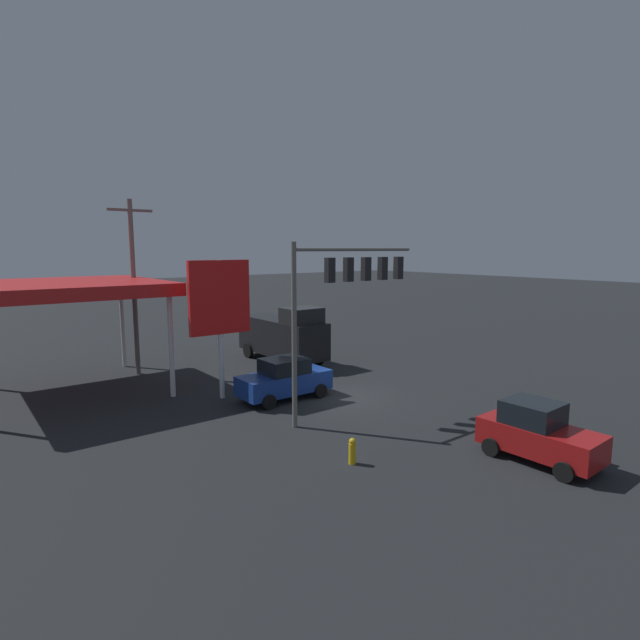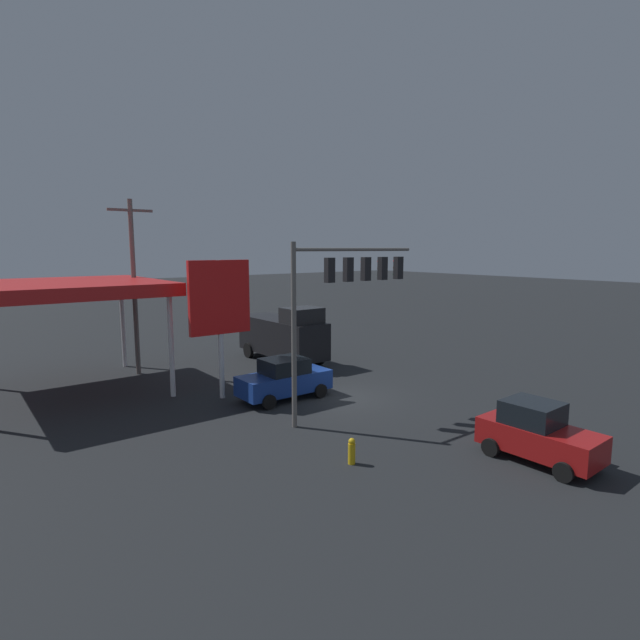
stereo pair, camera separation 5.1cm
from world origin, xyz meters
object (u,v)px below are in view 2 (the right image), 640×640
Objects in this scene: utility_pole at (134,283)px; sedan_far at (284,379)px; delivery_truck at (284,335)px; traffic_signal_assembly at (346,284)px; price_sign at (220,302)px; hatchback_crossing at (538,433)px; fire_hydrant at (352,451)px.

utility_pole is 10.62m from sedan_far.
sedan_far is at bearing -33.97° from delivery_truck.
traffic_signal_assembly is 11.13m from delivery_truck.
price_sign is 1.47× the size of sedan_far.
delivery_truck is at bearing 163.44° from utility_pole.
price_sign is at bearing 103.48° from utility_pole.
traffic_signal_assembly is 1.89× the size of hatchback_crossing.
traffic_signal_assembly reaches higher than delivery_truck.
utility_pole is 1.49× the size of price_sign.
utility_pole is at bearing -83.95° from fire_hydrant.
delivery_truck is (-1.41, -17.40, 0.75)m from hatchback_crossing.
fire_hydrant is (6.49, 13.86, -1.26)m from delivery_truck.
hatchback_crossing is 11.28m from sedan_far.
delivery_truck is at bearing -144.91° from price_sign.
sedan_far is 5.01× the size of fire_hydrant.
price_sign reaches higher than hatchback_crossing.
fire_hydrant is (5.08, -3.54, -0.51)m from hatchback_crossing.
sedan_far is (4.25, 6.48, -0.74)m from delivery_truck.
traffic_signal_assembly is at bearing 111.48° from utility_pole.
delivery_truck is (-6.53, -4.59, -2.90)m from price_sign.
utility_pole reaches higher than price_sign.
traffic_signal_assembly is 5.79m from sedan_far.
sedan_far is at bearing 113.94° from utility_pole.
utility_pole reaches higher than traffic_signal_assembly.
price_sign is 1.69× the size of hatchback_crossing.
traffic_signal_assembly is 0.75× the size of utility_pole.
delivery_truck is at bearing -108.87° from traffic_signal_assembly.
traffic_signal_assembly is at bearing -127.96° from fire_hydrant.
traffic_signal_assembly is 8.27× the size of fire_hydrant.
hatchback_crossing is 6.22m from fire_hydrant.
utility_pole is 9.23m from delivery_truck.
fire_hydrant is (3.11, 3.99, -5.13)m from traffic_signal_assembly.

